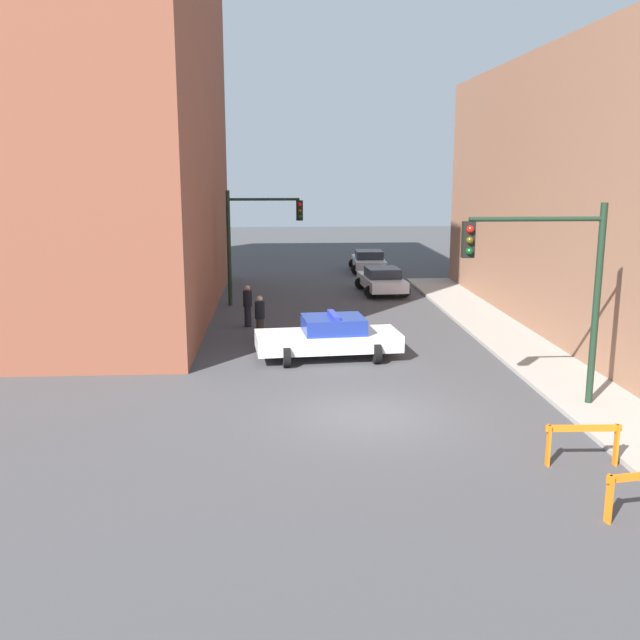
# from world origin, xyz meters

# --- Properties ---
(ground_plane) EXTENTS (120.00, 120.00, 0.00)m
(ground_plane) POSITION_xyz_m (0.00, 0.00, 0.00)
(ground_plane) COLOR #424244
(sidewalk_right) EXTENTS (2.40, 44.00, 0.12)m
(sidewalk_right) POSITION_xyz_m (6.20, 0.00, 0.06)
(sidewalk_right) COLOR #9E998E
(sidewalk_right) RESTS_ON ground_plane
(building_corner_left) EXTENTS (14.00, 20.00, 19.68)m
(building_corner_left) POSITION_xyz_m (-12.00, 14.00, 9.84)
(building_corner_left) COLOR brown
(building_corner_left) RESTS_ON ground_plane
(traffic_light_near) EXTENTS (3.64, 0.35, 5.20)m
(traffic_light_near) POSITION_xyz_m (4.73, 0.29, 3.53)
(traffic_light_near) COLOR black
(traffic_light_near) RESTS_ON sidewalk_right
(traffic_light_far) EXTENTS (3.44, 0.35, 5.20)m
(traffic_light_far) POSITION_xyz_m (-3.30, 15.19, 3.40)
(traffic_light_far) COLOR black
(traffic_light_far) RESTS_ON ground_plane
(police_car) EXTENTS (4.85, 2.64, 1.52)m
(police_car) POSITION_xyz_m (-0.56, 5.58, 0.72)
(police_car) COLOR white
(police_car) RESTS_ON ground_plane
(parked_car_near) EXTENTS (2.44, 4.40, 1.31)m
(parked_car_near) POSITION_xyz_m (3.01, 17.96, 0.67)
(parked_car_near) COLOR silver
(parked_car_near) RESTS_ON ground_plane
(parked_car_mid) EXTENTS (2.39, 4.37, 1.31)m
(parked_car_mid) POSITION_xyz_m (3.32, 25.55, 0.67)
(parked_car_mid) COLOR silver
(parked_car_mid) RESTS_ON ground_plane
(pedestrian_crossing) EXTENTS (0.50, 0.50, 1.66)m
(pedestrian_crossing) POSITION_xyz_m (-2.89, 8.24, 0.86)
(pedestrian_crossing) COLOR #382D23
(pedestrian_crossing) RESTS_ON ground_plane
(pedestrian_corner) EXTENTS (0.44, 0.44, 1.66)m
(pedestrian_corner) POSITION_xyz_m (-3.42, 10.61, 0.86)
(pedestrian_corner) COLOR black
(pedestrian_corner) RESTS_ON ground_plane
(barrier_mid) EXTENTS (1.60, 0.22, 0.90)m
(barrier_mid) POSITION_xyz_m (4.12, -3.40, 0.62)
(barrier_mid) COLOR orange
(barrier_mid) RESTS_ON ground_plane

